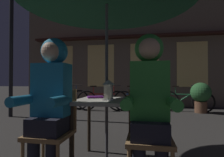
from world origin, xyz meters
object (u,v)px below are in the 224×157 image
object	(u,v)px
person_left_hooded	(51,92)
bicycle_second	(102,100)
chair_left	(53,127)
lantern	(108,89)
cafe_table	(107,108)
chair_right	(149,131)
potted_plant	(201,95)
person_right_hooded	(149,93)
bicycle_third	(139,100)
book	(95,97)
street_lamp	(11,17)
bicycle_nearest	(65,99)
bicycle_fourth	(185,101)

from	to	relation	value
person_left_hooded	bicycle_second	world-z (taller)	person_left_hooded
bicycle_second	chair_left	bearing A→B (deg)	-83.99
person_left_hooded	lantern	bearing A→B (deg)	35.09
cafe_table	chair_right	distance (m)	0.62
bicycle_second	potted_plant	distance (m)	3.07
person_right_hooded	bicycle_third	bearing A→B (deg)	92.68
chair_right	lantern	bearing A→B (deg)	145.69
chair_right	bicycle_second	world-z (taller)	chair_right
person_left_hooded	potted_plant	size ratio (longest dim) A/B	1.52
book	cafe_table	bearing A→B (deg)	-66.31
lantern	bicycle_third	bearing A→B (deg)	86.43
chair_left	bicycle_second	bearing A→B (deg)	96.01
street_lamp	bicycle_nearest	xyz separation A→B (m)	(0.90, 1.48, -2.37)
bicycle_nearest	book	bearing A→B (deg)	-60.40
lantern	chair_right	xyz separation A→B (m)	(0.45, -0.30, -0.37)
street_lamp	bicycle_fourth	bearing A→B (deg)	18.64
chair_right	person_right_hooded	world-z (taller)	person_right_hooded
person_right_hooded	book	world-z (taller)	person_right_hooded
chair_right	street_lamp	distance (m)	4.99
bicycle_second	bicycle_fourth	size ratio (longest dim) A/B	1.02
book	chair_right	bearing A→B (deg)	-62.36
person_right_hooded	street_lamp	world-z (taller)	street_lamp
book	bicycle_third	bearing A→B (deg)	59.69
book	person_right_hooded	bearing A→B (deg)	-65.20
book	person_left_hooded	bearing A→B (deg)	-139.69
lantern	bicycle_third	size ratio (longest dim) A/B	0.14
bicycle_third	bicycle_nearest	bearing A→B (deg)	-177.64
bicycle_nearest	lantern	bearing A→B (deg)	-59.48
chair_left	bicycle_fourth	distance (m)	4.82
lantern	bicycle_third	distance (m)	3.97
person_left_hooded	bicycle_third	world-z (taller)	person_left_hooded
cafe_table	bicycle_nearest	size ratio (longest dim) A/B	0.44
cafe_table	chair_left	size ratio (longest dim) A/B	0.85
cafe_table	person_left_hooded	world-z (taller)	person_left_hooded
potted_plant	bicycle_nearest	bearing A→B (deg)	-179.30
person_left_hooded	potted_plant	bearing A→B (deg)	58.15
lantern	book	bearing A→B (deg)	132.59
lantern	chair_left	world-z (taller)	lantern
chair_right	person_left_hooded	world-z (taller)	person_left_hooded
chair_left	chair_right	size ratio (longest dim) A/B	1.00
person_right_hooded	book	xyz separation A→B (m)	(-0.66, 0.60, -0.09)
cafe_table	bicycle_second	distance (m)	3.79
street_lamp	bicycle_fourth	xyz separation A→B (m)	(4.84, 1.63, -2.37)
bicycle_second	cafe_table	bearing A→B (deg)	-76.14
chair_left	bicycle_nearest	xyz separation A→B (m)	(-1.74, 4.13, -0.14)
chair_left	bicycle_third	bearing A→B (deg)	79.84
cafe_table	chair_left	world-z (taller)	chair_left
chair_left	street_lamp	world-z (taller)	street_lamp
bicycle_second	bicycle_third	bearing A→B (deg)	9.37
potted_plant	person_left_hooded	bearing A→B (deg)	-121.85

